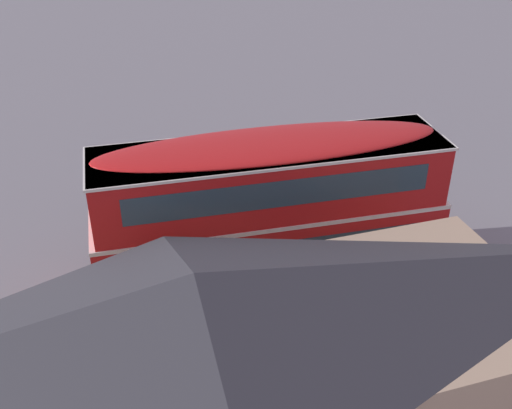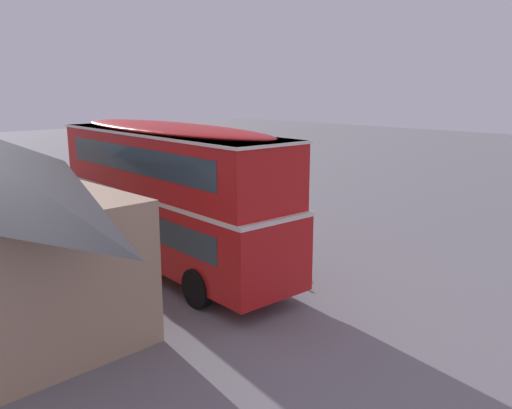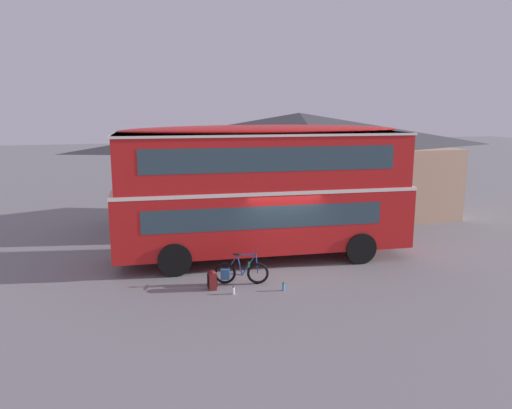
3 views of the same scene
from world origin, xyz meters
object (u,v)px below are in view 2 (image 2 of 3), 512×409
at_px(water_bottle_clear_plastic, 273,256).
at_px(water_bottle_blue_sports, 246,246).
at_px(backpack_on_ground, 274,258).
at_px(touring_bicycle, 250,252).
at_px(double_decker_bus, 169,190).

xyz_separation_m(water_bottle_clear_plastic, water_bottle_blue_sports, (1.50, -0.14, 0.01)).
bearing_deg(backpack_on_ground, water_bottle_blue_sports, -18.49).
height_order(touring_bicycle, backpack_on_ground, touring_bicycle).
relative_size(double_decker_bus, touring_bicycle, 6.33).
xyz_separation_m(backpack_on_ground, water_bottle_clear_plastic, (0.53, -0.54, -0.19)).
xyz_separation_m(double_decker_bus, water_bottle_blue_sports, (-0.30, -3.15, -2.53)).
relative_size(touring_bicycle, water_bottle_clear_plastic, 7.14).
distance_m(double_decker_bus, backpack_on_ground, 4.13).
bearing_deg(touring_bicycle, water_bottle_clear_plastic, -115.84).
distance_m(double_decker_bus, water_bottle_clear_plastic, 4.33).
bearing_deg(double_decker_bus, water_bottle_clear_plastic, -120.88).
height_order(double_decker_bus, water_bottle_clear_plastic, double_decker_bus).
relative_size(double_decker_bus, backpack_on_ground, 18.12).
bearing_deg(water_bottle_clear_plastic, double_decker_bus, 59.12).
height_order(backpack_on_ground, water_bottle_clear_plastic, backpack_on_ground).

